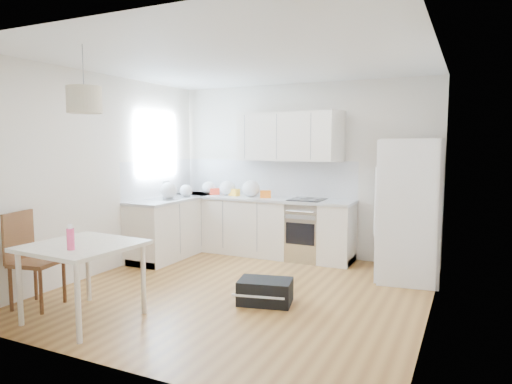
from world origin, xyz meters
TOP-DOWN VIEW (x-y plane):
  - floor at (0.00, 0.00)m, footprint 4.20×4.20m
  - ceiling at (0.00, 0.00)m, footprint 4.20×4.20m
  - wall_back at (0.00, 2.10)m, footprint 4.20×0.00m
  - wall_left at (-2.10, 0.00)m, footprint 0.00×4.20m
  - wall_right at (2.10, 0.00)m, footprint 0.00×4.20m
  - window_glassblock at (-2.09, 1.15)m, footprint 0.02×1.00m
  - cabinets_back at (-0.60, 1.80)m, footprint 3.00×0.60m
  - cabinets_left at (-1.80, 1.20)m, footprint 0.60×1.80m
  - counter_back at (-0.60, 1.80)m, footprint 3.02×0.64m
  - counter_left at (-1.80, 1.20)m, footprint 0.64×1.82m
  - backsplash_back at (-0.60, 2.09)m, footprint 3.00×0.01m
  - backsplash_left at (-2.09, 1.20)m, footprint 0.01×1.80m
  - upper_cabinets at (-0.15, 1.94)m, footprint 1.70×0.32m
  - range_oven at (0.20, 1.80)m, footprint 0.50×0.61m
  - sink at (-1.80, 1.15)m, footprint 0.50×0.80m
  - refrigerator at (1.73, 1.43)m, footprint 0.97×1.01m
  - dining_table at (-1.03, -1.44)m, footprint 1.04×1.04m
  - dining_chair at (-1.75, -1.39)m, footprint 0.52×0.52m
  - drink_bottle at (-0.93, -1.67)m, footprint 0.08×0.08m
  - gym_bag at (0.43, -0.24)m, footprint 0.65×0.50m
  - pendant_lamp at (-0.94, -1.43)m, footprint 0.37×0.37m
  - grocery_bag_a at (-1.55, 1.83)m, footprint 0.24×0.20m
  - grocery_bag_b at (-1.19, 1.82)m, footprint 0.27×0.23m
  - grocery_bag_c at (-0.74, 1.79)m, footprint 0.30×0.25m
  - grocery_bag_d at (-1.70, 1.37)m, footprint 0.21×0.18m
  - grocery_bag_e at (-1.79, 1.04)m, footprint 0.28×0.23m
  - snack_orange at (-0.48, 1.77)m, footprint 0.20×0.17m
  - snack_yellow at (-1.06, 1.81)m, footprint 0.18×0.14m
  - snack_red at (-1.43, 1.81)m, footprint 0.18×0.17m

SIDE VIEW (x-z plane):
  - floor at x=0.00m, z-range 0.00..0.00m
  - gym_bag at x=0.43m, z-range 0.00..0.27m
  - cabinets_back at x=-0.60m, z-range 0.00..0.88m
  - cabinets_left at x=-1.80m, z-range 0.00..0.88m
  - range_oven at x=0.20m, z-range 0.00..0.88m
  - dining_chair at x=-1.75m, z-range 0.00..1.04m
  - dining_table at x=-1.03m, z-range 0.30..1.07m
  - drink_bottle at x=-0.93m, z-range 0.77..1.02m
  - counter_back at x=-0.60m, z-range 0.88..0.92m
  - counter_left at x=-1.80m, z-range 0.88..0.92m
  - refrigerator at x=1.73m, z-range 0.00..1.82m
  - sink at x=-1.80m, z-range 0.84..0.99m
  - snack_red at x=-1.43m, z-range 0.92..1.03m
  - snack_yellow at x=-1.06m, z-range 0.92..1.03m
  - snack_orange at x=-0.48m, z-range 0.92..1.04m
  - grocery_bag_d at x=-1.70m, z-range 0.92..1.11m
  - grocery_bag_a at x=-1.55m, z-range 0.92..1.13m
  - grocery_bag_b at x=-1.19m, z-range 0.92..1.16m
  - grocery_bag_e at x=-1.79m, z-range 0.92..1.17m
  - grocery_bag_c at x=-0.74m, z-range 0.92..1.19m
  - backsplash_back at x=-0.60m, z-range 0.92..1.50m
  - backsplash_left at x=-2.09m, z-range 0.92..1.50m
  - wall_back at x=0.00m, z-range -0.75..3.45m
  - wall_left at x=-2.10m, z-range -0.75..3.45m
  - wall_right at x=2.10m, z-range -0.75..3.45m
  - window_glassblock at x=-2.09m, z-range 1.25..2.25m
  - upper_cabinets at x=-0.15m, z-range 1.50..2.25m
  - pendant_lamp at x=-0.94m, z-range 2.05..2.31m
  - ceiling at x=0.00m, z-range 2.70..2.70m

